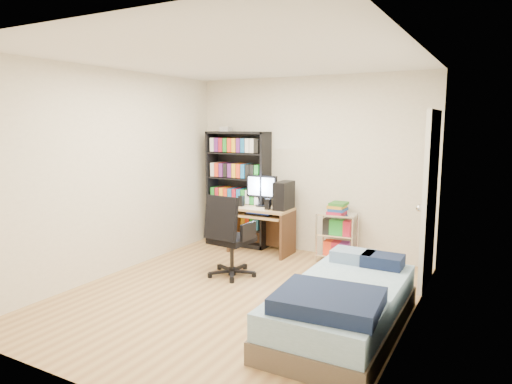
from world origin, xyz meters
The scene contains 7 objects.
room centered at (0.00, 0.00, 1.25)m, with size 3.58×4.08×2.58m.
media_shelf centered at (-1.09, 1.84, 0.89)m, with size 0.97×0.32×1.80m.
computer_desk centered at (-0.48, 1.65, 0.60)m, with size 0.88×0.51×1.11m.
office_chair centered at (-0.42, 0.51, 0.32)m, with size 0.65×0.65×1.01m.
wire_cart centered at (0.52, 1.74, 0.53)m, with size 0.53×0.40×0.81m.
bed centered at (1.26, -0.28, 0.24)m, with size 0.95×1.89×0.54m.
door centered at (1.72, 1.35, 1.00)m, with size 0.12×0.80×2.00m.
Camera 1 is at (2.44, -4.04, 1.85)m, focal length 32.00 mm.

